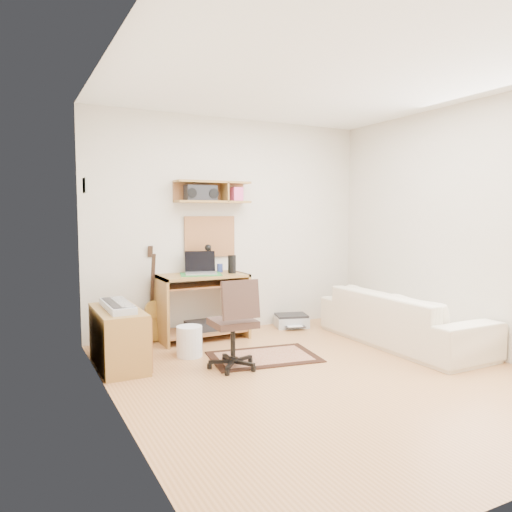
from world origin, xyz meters
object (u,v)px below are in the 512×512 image
task_chair (233,323)px  sofa (402,309)px  printer (291,320)px  cabinet (118,338)px  desk (202,307)px

task_chair → sofa: task_chair is taller
sofa → task_chair: bearing=87.6°
printer → sofa: 1.46m
task_chair → printer: (1.36, 1.18, -0.35)m
printer → task_chair: bearing=-122.7°
cabinet → printer: size_ratio=2.23×
printer → sofa: size_ratio=0.20×
cabinet → desk: bearing=29.3°
printer → cabinet: bearing=-148.4°
desk → cabinet: (-1.08, -0.60, -0.10)m
task_chair → sofa: bearing=-0.3°
desk → sofa: sofa is taller
desk → task_chair: bearing=-96.6°
sofa → printer: bearing=27.7°
task_chair → printer: 1.83m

